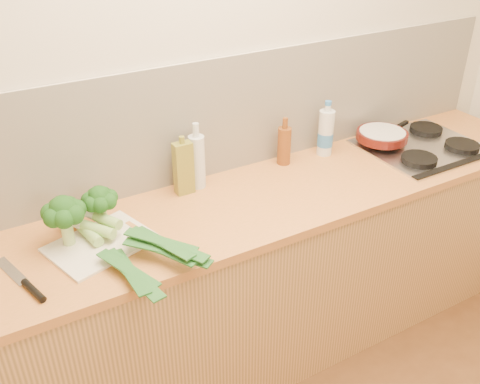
% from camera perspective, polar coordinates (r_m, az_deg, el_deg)
% --- Properties ---
extents(room_shell, '(3.50, 3.50, 3.50)m').
position_cam_1_polar(room_shell, '(2.39, -2.38, 7.88)').
color(room_shell, beige).
rests_on(room_shell, ground).
extents(counter, '(3.20, 0.62, 0.90)m').
position_cam_1_polar(counter, '(2.55, 1.05, -9.47)').
color(counter, tan).
rests_on(counter, ground).
extents(gas_hob, '(0.58, 0.50, 0.04)m').
position_cam_1_polar(gas_hob, '(2.88, 18.95, 4.69)').
color(gas_hob, silver).
rests_on(gas_hob, counter).
extents(chopping_board, '(0.43, 0.36, 0.01)m').
position_cam_1_polar(chopping_board, '(2.08, -14.61, -5.36)').
color(chopping_board, beige).
rests_on(chopping_board, counter).
extents(broccoli_left, '(0.16, 0.16, 0.20)m').
position_cam_1_polar(broccoli_left, '(2.03, -18.30, -2.08)').
color(broccoli_left, '#A5C673').
rests_on(broccoli_left, chopping_board).
extents(broccoli_right, '(0.14, 0.14, 0.18)m').
position_cam_1_polar(broccoli_right, '(2.10, -14.73, -0.81)').
color(broccoli_right, '#A5C673').
rests_on(broccoli_right, chopping_board).
extents(leek_front, '(0.18, 0.65, 0.04)m').
position_cam_1_polar(leek_front, '(2.03, -14.69, -5.34)').
color(leek_front, white).
rests_on(leek_front, chopping_board).
extents(leek_mid, '(0.41, 0.58, 0.04)m').
position_cam_1_polar(leek_mid, '(2.03, -13.17, -4.46)').
color(leek_mid, white).
rests_on(leek_mid, chopping_board).
extents(leek_back, '(0.33, 0.56, 0.04)m').
position_cam_1_polar(leek_back, '(2.03, -12.17, -3.70)').
color(leek_back, white).
rests_on(leek_back, chopping_board).
extents(chefs_knife, '(0.12, 0.33, 0.02)m').
position_cam_1_polar(chefs_knife, '(1.95, -21.69, -9.26)').
color(chefs_knife, silver).
rests_on(chefs_knife, counter).
extents(skillet, '(0.37, 0.26, 0.04)m').
position_cam_1_polar(skillet, '(2.83, 14.94, 5.89)').
color(skillet, '#4C120C').
rests_on(skillet, gas_hob).
extents(oil_tin, '(0.08, 0.05, 0.27)m').
position_cam_1_polar(oil_tin, '(2.30, -6.05, 2.58)').
color(oil_tin, olive).
rests_on(oil_tin, counter).
extents(glass_bottle, '(0.07, 0.07, 0.30)m').
position_cam_1_polar(glass_bottle, '(2.34, -4.60, 3.34)').
color(glass_bottle, silver).
rests_on(glass_bottle, counter).
extents(amber_bottle, '(0.06, 0.06, 0.23)m').
position_cam_1_polar(amber_bottle, '(2.55, 4.74, 5.02)').
color(amber_bottle, brown).
rests_on(amber_bottle, counter).
extents(water_bottle, '(0.08, 0.08, 0.26)m').
position_cam_1_polar(water_bottle, '(2.67, 9.12, 6.14)').
color(water_bottle, silver).
rests_on(water_bottle, counter).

